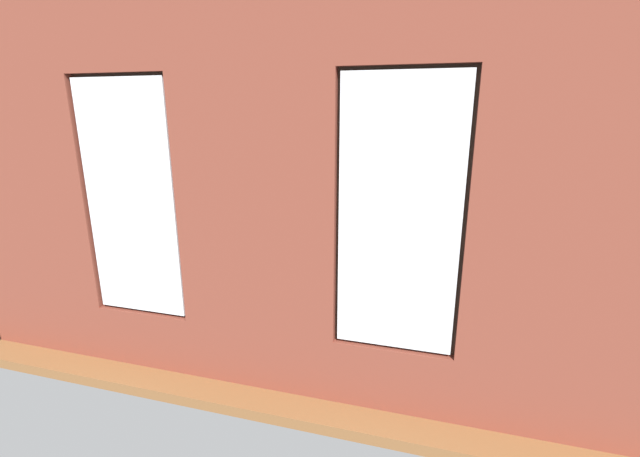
# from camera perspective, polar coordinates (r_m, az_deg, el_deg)

# --- Properties ---
(ground_plane) EXTENTS (6.91, 5.81, 0.10)m
(ground_plane) POSITION_cam_1_polar(r_m,az_deg,el_deg) (6.35, 1.40, -7.43)
(ground_plane) COLOR brown
(brick_wall_with_windows) EXTENTS (6.31, 0.30, 3.52)m
(brick_wall_with_windows) POSITION_cam_1_polar(r_m,az_deg,el_deg) (3.53, -8.80, 4.36)
(brick_wall_with_windows) COLOR brown
(brick_wall_with_windows) RESTS_ON ground_plane
(white_wall_right) EXTENTS (0.10, 4.81, 3.52)m
(white_wall_right) POSITION_cam_1_polar(r_m,az_deg,el_deg) (7.15, -24.11, 8.85)
(white_wall_right) COLOR white
(white_wall_right) RESTS_ON ground_plane
(couch_by_window) EXTENTS (2.05, 0.87, 0.80)m
(couch_by_window) POSITION_cam_1_polar(r_m,az_deg,el_deg) (4.90, -13.88, -10.32)
(couch_by_window) COLOR black
(couch_by_window) RESTS_ON ground_plane
(couch_left) EXTENTS (0.99, 1.83, 0.80)m
(couch_left) POSITION_cam_1_polar(r_m,az_deg,el_deg) (5.53, 25.29, -8.33)
(couch_left) COLOR black
(couch_left) RESTS_ON ground_plane
(coffee_table) EXTENTS (1.34, 0.75, 0.45)m
(coffee_table) POSITION_cam_1_polar(r_m,az_deg,el_deg) (6.05, -0.46, -4.11)
(coffee_table) COLOR #A87547
(coffee_table) RESTS_ON ground_plane
(cup_ceramic) EXTENTS (0.09, 0.09, 0.11)m
(cup_ceramic) POSITION_cam_1_polar(r_m,az_deg,el_deg) (6.15, -1.71, -2.71)
(cup_ceramic) COLOR #4C4C51
(cup_ceramic) RESTS_ON coffee_table
(candle_jar) EXTENTS (0.08, 0.08, 0.11)m
(candle_jar) POSITION_cam_1_polar(r_m,az_deg,el_deg) (6.02, -0.46, -3.12)
(candle_jar) COLOR #B7333D
(candle_jar) RESTS_ON coffee_table
(table_plant_small) EXTENTS (0.11, 0.11, 0.19)m
(table_plant_small) POSITION_cam_1_polar(r_m,az_deg,el_deg) (5.87, 0.17, -3.11)
(table_plant_small) COLOR gray
(table_plant_small) RESTS_ON coffee_table
(remote_silver) EXTENTS (0.18, 0.11, 0.02)m
(remote_silver) POSITION_cam_1_polar(r_m,az_deg,el_deg) (6.06, 3.23, -3.42)
(remote_silver) COLOR #B2B2B7
(remote_silver) RESTS_ON coffee_table
(media_console) EXTENTS (1.14, 0.42, 0.48)m
(media_console) POSITION_cam_1_polar(r_m,az_deg,el_deg) (7.18, -21.51, -3.30)
(media_console) COLOR black
(media_console) RESTS_ON ground_plane
(tv_flatscreen) EXTENTS (1.04, 0.20, 0.71)m
(tv_flatscreen) POSITION_cam_1_polar(r_m,az_deg,el_deg) (7.03, -21.97, 1.35)
(tv_flatscreen) COLOR black
(tv_flatscreen) RESTS_ON media_console
(papasan_chair) EXTENTS (1.15, 1.15, 0.71)m
(papasan_chair) POSITION_cam_1_polar(r_m,az_deg,el_deg) (8.02, -1.88, 1.25)
(papasan_chair) COLOR olive
(papasan_chair) RESTS_ON ground_plane
(potted_plant_corner_far_left) EXTENTS (0.88, 0.86, 1.40)m
(potted_plant_corner_far_left) POSITION_cam_1_polar(r_m,az_deg,el_deg) (4.20, 30.75, -9.49)
(potted_plant_corner_far_left) COLOR gray
(potted_plant_corner_far_left) RESTS_ON ground_plane
(potted_plant_foreground_right) EXTENTS (0.76, 0.86, 1.40)m
(potted_plant_foreground_right) POSITION_cam_1_polar(r_m,az_deg,el_deg) (8.67, -11.62, 3.40)
(potted_plant_foreground_right) COLOR brown
(potted_plant_foreground_right) RESTS_ON ground_plane
(potted_plant_mid_room_small) EXTENTS (0.33, 0.33, 0.60)m
(potted_plant_mid_room_small) POSITION_cam_1_polar(r_m,az_deg,el_deg) (6.71, 10.39, -2.47)
(potted_plant_mid_room_small) COLOR beige
(potted_plant_mid_room_small) RESTS_ON ground_plane
(potted_plant_by_left_couch) EXTENTS (0.26, 0.26, 0.43)m
(potted_plant_by_left_couch) POSITION_cam_1_polar(r_m,az_deg,el_deg) (6.75, 20.19, -4.08)
(potted_plant_by_left_couch) COLOR gray
(potted_plant_by_left_couch) RESTS_ON ground_plane
(potted_plant_between_couches) EXTENTS (0.51, 0.51, 0.75)m
(potted_plant_between_couches) POSITION_cam_1_polar(r_m,az_deg,el_deg) (4.39, 3.69, -10.95)
(potted_plant_between_couches) COLOR #47423D
(potted_plant_between_couches) RESTS_ON ground_plane
(potted_plant_near_tv) EXTENTS (0.85, 0.93, 1.19)m
(potted_plant_near_tv) POSITION_cam_1_polar(r_m,az_deg,el_deg) (5.98, -23.51, -3.60)
(potted_plant_near_tv) COLOR beige
(potted_plant_near_tv) RESTS_ON ground_plane
(potted_plant_corner_near_left) EXTENTS (1.11, 0.97, 1.49)m
(potted_plant_corner_near_left) POSITION_cam_1_polar(r_m,az_deg,el_deg) (7.81, 23.92, 2.99)
(potted_plant_corner_near_left) COLOR #47423D
(potted_plant_corner_near_left) RESTS_ON ground_plane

